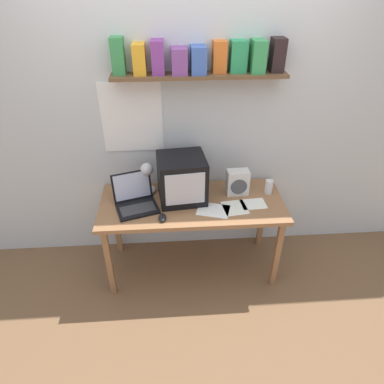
% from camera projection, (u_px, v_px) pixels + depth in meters
% --- Properties ---
extents(ground_plane, '(12.00, 12.00, 0.00)m').
position_uv_depth(ground_plane, '(192.00, 265.00, 3.20)').
color(ground_plane, brown).
extents(back_wall, '(5.60, 0.24, 2.60)m').
position_uv_depth(back_wall, '(189.00, 117.00, 2.79)').
color(back_wall, silver).
rests_on(back_wall, ground_plane).
extents(corner_desk, '(1.51, 0.64, 0.73)m').
position_uv_depth(corner_desk, '(192.00, 209.00, 2.84)').
color(corner_desk, '#986742').
rests_on(corner_desk, ground_plane).
extents(crt_monitor, '(0.41, 0.39, 0.37)m').
position_uv_depth(crt_monitor, '(182.00, 178.00, 2.75)').
color(crt_monitor, black).
rests_on(crt_monitor, corner_desk).
extents(laptop, '(0.39, 0.37, 0.25)m').
position_uv_depth(laptop, '(135.00, 199.00, 2.73)').
color(laptop, black).
rests_on(laptop, corner_desk).
extents(desk_lamp, '(0.13, 0.18, 0.30)m').
position_uv_depth(desk_lamp, '(147.00, 173.00, 2.80)').
color(desk_lamp, silver).
rests_on(desk_lamp, corner_desk).
extents(juice_glass, '(0.06, 0.06, 0.12)m').
position_uv_depth(juice_glass, '(269.00, 187.00, 2.89)').
color(juice_glass, white).
rests_on(juice_glass, corner_desk).
extents(space_heater, '(0.19, 0.12, 0.22)m').
position_uv_depth(space_heater, '(238.00, 182.00, 2.85)').
color(space_heater, silver).
rests_on(space_heater, corner_desk).
extents(computer_mouse, '(0.06, 0.11, 0.03)m').
position_uv_depth(computer_mouse, '(162.00, 218.00, 2.61)').
color(computer_mouse, black).
rests_on(computer_mouse, corner_desk).
extents(printed_handout, '(0.21, 0.16, 0.00)m').
position_uv_depth(printed_handout, '(253.00, 204.00, 2.78)').
color(printed_handout, white).
rests_on(printed_handout, corner_desk).
extents(open_notebook, '(0.29, 0.25, 0.00)m').
position_uv_depth(open_notebook, '(213.00, 210.00, 2.71)').
color(open_notebook, white).
rests_on(open_notebook, corner_desk).
extents(loose_paper_near_laptop, '(0.21, 0.22, 0.00)m').
position_uv_depth(loose_paper_near_laptop, '(235.00, 208.00, 2.73)').
color(loose_paper_near_laptop, white).
rests_on(loose_paper_near_laptop, corner_desk).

